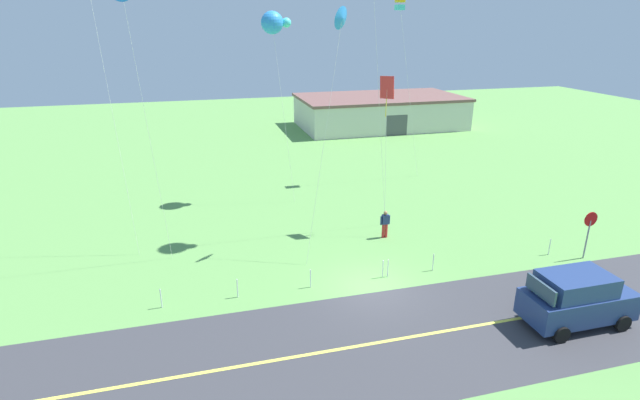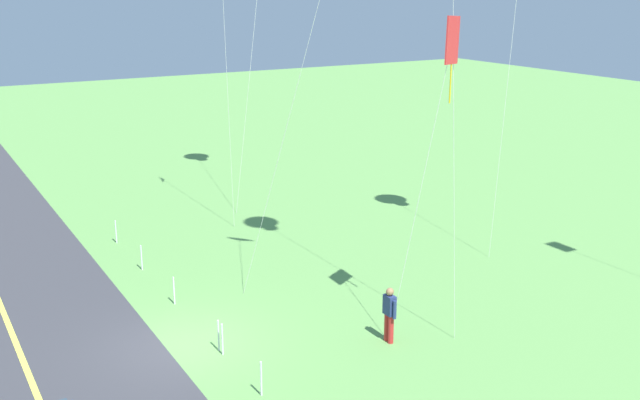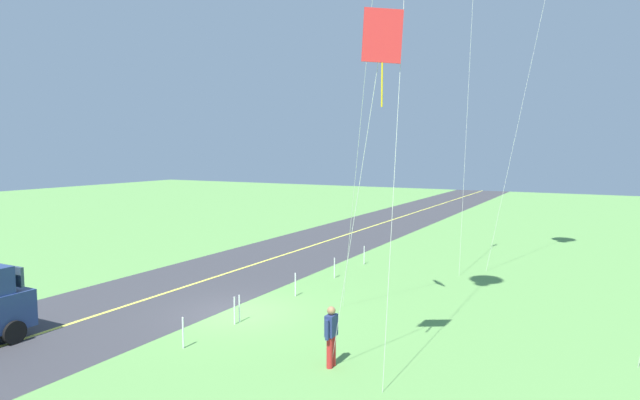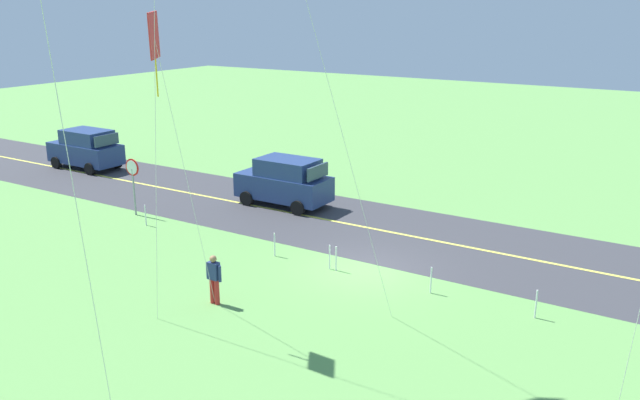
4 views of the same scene
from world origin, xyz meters
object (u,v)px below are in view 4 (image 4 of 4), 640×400
car_parked_east_far (86,149)px  person_adult_near (214,278)px  stop_sign (133,176)px  kite_red_low (155,41)px  car_suv_foreground (285,181)px

car_parked_east_far → person_adult_near: bearing=151.4°
stop_sign → kite_red_low: size_ratio=0.29×
stop_sign → person_adult_near: (-8.98, 5.09, -0.94)m
kite_red_low → stop_sign: bearing=-37.1°
stop_sign → car_parked_east_far: bearing=-27.7°
car_parked_east_far → person_adult_near: 20.42m
car_suv_foreground → stop_sign: size_ratio=1.72×
car_suv_foreground → car_parked_east_far: bearing=0.1°
car_parked_east_far → kite_red_low: size_ratio=0.50×
person_adult_near → kite_red_low: kite_red_low is taller
car_suv_foreground → kite_red_low: bearing=108.8°
car_parked_east_far → kite_red_low: (-17.57, 11.23, 6.87)m
stop_sign → person_adult_near: stop_sign is taller
car_suv_foreground → stop_sign: (4.79, 4.72, 0.65)m
stop_sign → person_adult_near: bearing=150.5°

